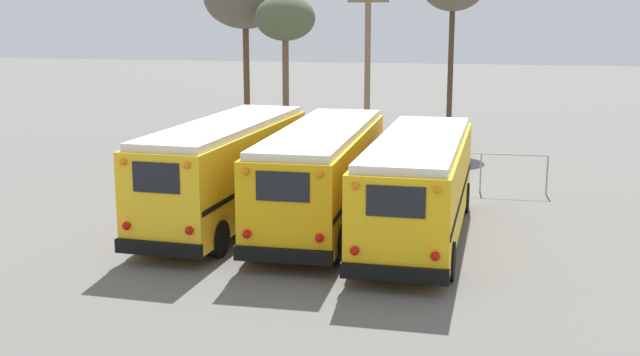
{
  "coord_description": "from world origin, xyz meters",
  "views": [
    {
      "loc": [
        4.8,
        -22.1,
        6.39
      ],
      "look_at": [
        0.0,
        0.66,
        1.56
      ],
      "focal_mm": 45.0,
      "sensor_mm": 36.0,
      "label": 1
    }
  ],
  "objects_px": {
    "school_bus_2": "(418,184)",
    "school_bus_1": "(322,173)",
    "bare_tree_2": "(285,20)",
    "utility_pole": "(367,65)",
    "school_bus_0": "(226,169)"
  },
  "relations": [
    {
      "from": "utility_pole",
      "to": "bare_tree_2",
      "type": "distance_m",
      "value": 5.07
    },
    {
      "from": "school_bus_1",
      "to": "utility_pole",
      "type": "xyz_separation_m",
      "value": [
        -0.49,
        12.14,
        2.43
      ]
    },
    {
      "from": "school_bus_1",
      "to": "utility_pole",
      "type": "relative_size",
      "value": 1.27
    },
    {
      "from": "school_bus_1",
      "to": "bare_tree_2",
      "type": "bearing_deg",
      "value": 108.48
    },
    {
      "from": "school_bus_2",
      "to": "utility_pole",
      "type": "relative_size",
      "value": 1.25
    },
    {
      "from": "school_bus_0",
      "to": "school_bus_1",
      "type": "distance_m",
      "value": 2.96
    },
    {
      "from": "school_bus_2",
      "to": "utility_pole",
      "type": "distance_m",
      "value": 13.65
    },
    {
      "from": "utility_pole",
      "to": "bare_tree_2",
      "type": "bearing_deg",
      "value": 154.74
    },
    {
      "from": "school_bus_1",
      "to": "utility_pole",
      "type": "distance_m",
      "value": 12.39
    },
    {
      "from": "school_bus_2",
      "to": "school_bus_1",
      "type": "bearing_deg",
      "value": 164.19
    },
    {
      "from": "school_bus_1",
      "to": "bare_tree_2",
      "type": "xyz_separation_m",
      "value": [
        -4.73,
        14.14,
        4.36
      ]
    },
    {
      "from": "school_bus_1",
      "to": "school_bus_2",
      "type": "height_order",
      "value": "school_bus_1"
    },
    {
      "from": "school_bus_1",
      "to": "bare_tree_2",
      "type": "distance_m",
      "value": 15.54
    },
    {
      "from": "school_bus_1",
      "to": "school_bus_2",
      "type": "xyz_separation_m",
      "value": [
        2.95,
        -0.83,
        -0.05
      ]
    },
    {
      "from": "school_bus_0",
      "to": "utility_pole",
      "type": "bearing_deg",
      "value": 78.76
    }
  ]
}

